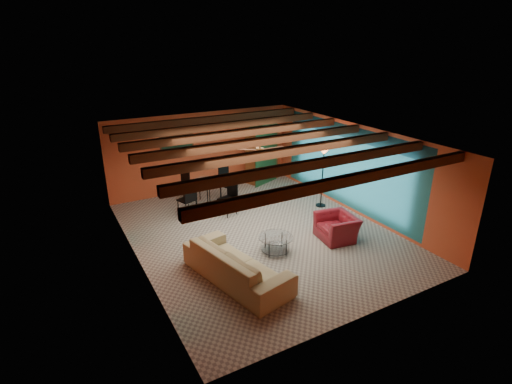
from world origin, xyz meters
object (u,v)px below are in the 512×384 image
dining_table (208,190)px  potted_plant (262,118)px  armchair (337,227)px  armoire (262,153)px  vase (207,169)px  coffee_table (276,244)px  sofa (237,264)px  floor_lamp (322,177)px

dining_table → potted_plant: size_ratio=5.17×
armchair → potted_plant: (0.56, 4.95, 2.01)m
armoire → vase: armoire is taller
coffee_table → armoire: 5.39m
armchair → vase: vase is taller
sofa → armchair: sofa is taller
dining_table → armoire: (2.70, 1.33, 0.48)m
sofa → armoire: (3.74, 5.39, 0.67)m
dining_table → floor_lamp: size_ratio=1.16×
sofa → dining_table: bearing=-27.0°
armchair → armoire: 5.03m
sofa → dining_table: size_ratio=1.21×
coffee_table → floor_lamp: floor_lamp is taller
coffee_table → sofa: bearing=-156.3°
coffee_table → potted_plant: size_ratio=1.98×
sofa → vase: (1.04, 4.05, 0.86)m
floor_lamp → potted_plant: (-0.45, 2.99, 1.38)m
coffee_table → vase: bearing=95.8°
dining_table → potted_plant: 3.49m
armchair → dining_table: 4.21m
coffee_table → floor_lamp: 3.41m
coffee_table → armoire: (2.35, 4.78, 0.84)m
floor_lamp → armoire: bearing=98.6°
sofa → armoire: 6.59m
floor_lamp → vase: 3.57m
armoire → armchair: bearing=-119.2°
coffee_table → vase: vase is taller
potted_plant → floor_lamp: bearing=-81.4°
sofa → vase: bearing=-27.0°
dining_table → floor_lamp: (3.15, -1.65, 0.39)m
potted_plant → sofa: bearing=-124.7°
coffee_table → dining_table: (-0.35, 3.45, 0.36)m
dining_table → vase: vase is taller
armchair → floor_lamp: 2.30m
armchair → floor_lamp: (1.01, 1.96, 0.63)m
armoire → floor_lamp: armoire is taller
sofa → armchair: size_ratio=2.63×
armoire → vase: bearing=-176.6°
dining_table → potted_plant: (2.70, 1.33, 1.76)m
sofa → potted_plant: bearing=-47.4°
sofa → dining_table: 4.19m
armoire → potted_plant: bearing=0.0°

